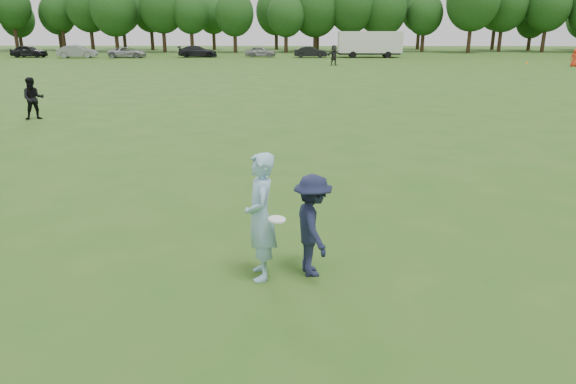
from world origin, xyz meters
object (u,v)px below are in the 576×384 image
thrower (261,217)px  car_d (198,52)px  car_f (311,52)px  car_a (29,51)px  field_cone (527,62)px  car_b (77,52)px  car_e (261,52)px  player_far_c (575,58)px  cargo_trailer (370,43)px  player_far_a (33,99)px  player_far_d (334,55)px  car_c (127,52)px  defender (313,226)px

thrower → car_d: size_ratio=0.41×
car_d → car_f: size_ratio=1.19×
car_a → field_cone: car_a is taller
thrower → car_f: size_ratio=0.49×
car_b → car_e: (22.94, 2.44, -0.10)m
player_far_c → car_f: 29.70m
car_b → field_cone: (52.46, -8.97, -0.63)m
thrower → cargo_trailer: 61.36m
field_cone → car_e: bearing=158.9°
player_far_a → car_d: player_far_a is taller
car_a → cargo_trailer: size_ratio=0.50×
car_b → car_d: 14.98m
car_b → car_d: car_b is taller
field_cone → car_f: bearing=155.9°
cargo_trailer → player_far_d: bearing=-111.5°
player_far_a → car_f: bearing=47.9°
player_far_a → cargo_trailer: (20.52, 46.09, 0.87)m
player_far_c → field_cone: size_ratio=5.75×
thrower → car_d: thrower is taller
cargo_trailer → player_far_a: bearing=-114.0°
car_b → car_e: car_b is taller
car_a → car_e: bearing=-83.5°
car_e → car_b: bearing=96.6°
car_b → car_c: (6.21, 0.46, -0.12)m
car_a → car_b: size_ratio=0.95×
car_b → car_d: (14.88, 1.76, -0.06)m
car_a → car_f: 36.16m
defender → car_a: defender is taller
car_d → car_e: (8.06, 0.68, -0.05)m
player_far_a → field_cone: player_far_a is taller
player_far_a → car_c: bearing=76.7°
thrower → car_c: 62.82m
player_far_c → car_c: 50.89m
player_far_c → car_a: (-61.87, 14.67, -0.10)m
defender → car_c: defender is taller
thrower → car_b: (-27.22, 58.73, -0.25)m
thrower → player_far_d: bearing=165.7°
car_a → car_e: (29.67, 1.29, -0.09)m
player_far_d → car_a: player_far_d is taller
defender → player_far_d: bearing=-17.5°
car_c → thrower: bearing=-165.0°
thrower → car_e: 61.32m
defender → car_f: bearing=-14.6°
car_d → field_cone: car_d is taller
car_a → car_f: car_a is taller
car_c → field_cone: (46.25, -9.43, -0.51)m
car_c → player_far_c: bearing=-110.5°
player_far_c → player_far_a: bearing=79.8°
car_d → field_cone: (37.58, -10.73, -0.57)m
defender → player_far_c: 52.61m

